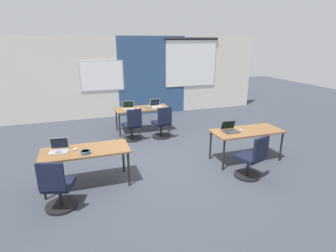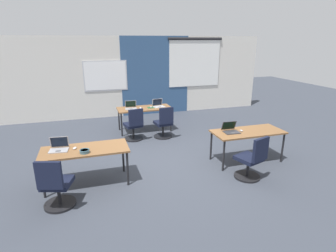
% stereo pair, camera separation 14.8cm
% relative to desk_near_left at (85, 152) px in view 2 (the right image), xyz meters
% --- Properties ---
extents(ground_plane, '(24.00, 24.00, 0.00)m').
position_rel_desk_near_left_xyz_m(ground_plane, '(1.75, 0.60, -0.66)').
color(ground_plane, '#383D47').
extents(back_wall_assembly, '(10.00, 0.27, 2.80)m').
position_rel_desk_near_left_xyz_m(back_wall_assembly, '(1.79, 4.80, 0.75)').
color(back_wall_assembly, silver).
rests_on(back_wall_assembly, ground).
extents(desk_near_left, '(1.60, 0.70, 0.72)m').
position_rel_desk_near_left_xyz_m(desk_near_left, '(0.00, 0.00, 0.00)').
color(desk_near_left, brown).
rests_on(desk_near_left, ground).
extents(desk_near_right, '(1.60, 0.70, 0.72)m').
position_rel_desk_near_left_xyz_m(desk_near_right, '(3.50, 0.00, 0.00)').
color(desk_near_right, brown).
rests_on(desk_near_right, ground).
extents(desk_far_center, '(1.60, 0.70, 0.72)m').
position_rel_desk_near_left_xyz_m(desk_far_center, '(1.75, 2.80, 0.00)').
color(desk_far_center, brown).
rests_on(desk_far_center, ground).
extents(laptop_near_right_inner, '(0.35, 0.33, 0.22)m').
position_rel_desk_near_left_xyz_m(laptop_near_right_inner, '(3.10, 0.06, 0.11)').
color(laptop_near_right_inner, '#333338').
rests_on(laptop_near_right_inner, desk_near_right).
extents(mouse_near_right_inner, '(0.06, 0.10, 0.03)m').
position_rel_desk_near_left_xyz_m(mouse_near_right_inner, '(3.35, 0.03, 0.08)').
color(mouse_near_right_inner, '#B2B2B7').
rests_on(mouse_near_right_inner, desk_near_right).
extents(chair_near_right_inner, '(0.55, 0.61, 0.92)m').
position_rel_desk_near_left_xyz_m(chair_near_right_inner, '(3.11, -0.77, -0.28)').
color(chair_near_right_inner, black).
rests_on(chair_near_right_inner, ground).
extents(laptop_far_left, '(0.36, 0.34, 0.23)m').
position_rel_desk_near_left_xyz_m(laptop_far_left, '(1.35, 2.81, 0.11)').
color(laptop_far_left, '#9E9EA3').
rests_on(laptop_far_left, desk_far_center).
extents(mouse_far_left, '(0.06, 0.10, 0.03)m').
position_rel_desk_near_left_xyz_m(mouse_far_left, '(1.62, 2.75, 0.08)').
color(mouse_far_left, silver).
rests_on(mouse_far_left, desk_far_center).
extents(chair_far_left, '(0.52, 0.57, 0.92)m').
position_rel_desk_near_left_xyz_m(chair_far_left, '(1.29, 2.09, -0.28)').
color(chair_far_left, black).
rests_on(chair_far_left, ground).
extents(laptop_near_left_end, '(0.36, 0.31, 0.23)m').
position_rel_desk_near_left_xyz_m(laptop_near_left_end, '(-0.45, 0.08, 0.11)').
color(laptop_near_left_end, '#9E9EA3').
rests_on(laptop_near_left_end, desk_near_left).
extents(mouse_near_left_end, '(0.09, 0.11, 0.03)m').
position_rel_desk_near_left_xyz_m(mouse_near_left_end, '(-0.18, 0.05, 0.08)').
color(mouse_near_left_end, silver).
rests_on(mouse_near_left_end, desk_near_left).
extents(chair_near_left_end, '(0.55, 0.60, 0.92)m').
position_rel_desk_near_left_xyz_m(chair_near_left_end, '(-0.49, -0.69, -0.28)').
color(chair_near_left_end, black).
rests_on(chair_near_left_end, ground).
extents(laptop_far_right, '(0.37, 0.32, 0.24)m').
position_rel_desk_near_left_xyz_m(laptop_far_right, '(2.19, 2.81, 0.11)').
color(laptop_far_right, '#B7B7BC').
rests_on(laptop_far_right, desk_far_center).
extents(mousepad_far_right, '(0.22, 0.19, 0.00)m').
position_rel_desk_near_left_xyz_m(mousepad_far_right, '(1.95, 2.76, 0.06)').
color(mousepad_far_right, '#23512D').
rests_on(mousepad_far_right, desk_far_center).
extents(mouse_far_right, '(0.06, 0.10, 0.03)m').
position_rel_desk_near_left_xyz_m(mouse_far_right, '(1.95, 2.76, 0.08)').
color(mouse_far_right, '#B2B2B7').
rests_on(mouse_far_right, mousepad_far_right).
extents(chair_far_right, '(0.52, 0.56, 0.92)m').
position_rel_desk_near_left_xyz_m(chair_far_right, '(2.13, 2.03, -0.28)').
color(chair_far_right, black).
rests_on(chair_far_right, ground).
extents(snack_bowl, '(0.18, 0.18, 0.06)m').
position_rel_desk_near_left_xyz_m(snack_bowl, '(-0.00, -0.19, 0.10)').
color(snack_bowl, '#3D6070').
rests_on(snack_bowl, desk_near_left).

